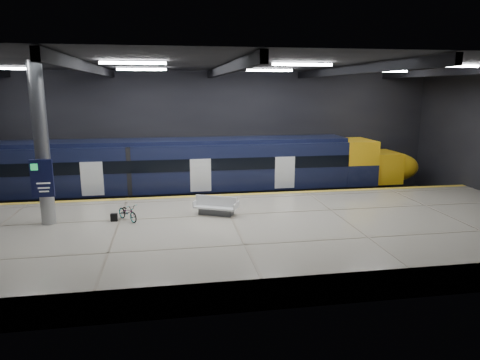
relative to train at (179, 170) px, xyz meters
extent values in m
plane|color=black|center=(2.17, -5.50, -2.06)|extent=(30.00, 30.00, 0.00)
cube|color=black|center=(2.17, 2.50, 1.94)|extent=(30.00, 0.10, 8.00)
cube|color=black|center=(2.17, -13.50, 1.94)|extent=(30.00, 0.10, 8.00)
cube|color=black|center=(2.17, -5.50, 5.94)|extent=(30.00, 16.00, 0.10)
cube|color=black|center=(-3.83, -5.50, 5.69)|extent=(0.25, 16.00, 0.40)
cube|color=black|center=(2.17, -5.50, 5.69)|extent=(0.25, 16.00, 0.40)
cube|color=black|center=(8.17, -5.50, 5.69)|extent=(0.25, 16.00, 0.40)
cube|color=black|center=(14.17, -5.50, 5.69)|extent=(0.25, 16.00, 0.40)
cube|color=white|center=(-1.83, -7.50, 5.82)|extent=(2.60, 0.18, 0.10)
cube|color=white|center=(5.17, -7.50, 5.82)|extent=(2.60, 0.18, 0.10)
cube|color=white|center=(12.17, -7.50, 5.82)|extent=(2.60, 0.18, 0.10)
cube|color=white|center=(-8.83, -1.50, 5.82)|extent=(2.60, 0.18, 0.10)
cube|color=white|center=(-1.83, -1.50, 5.82)|extent=(2.60, 0.18, 0.10)
cube|color=white|center=(5.17, -1.50, 5.82)|extent=(2.60, 0.18, 0.10)
cube|color=white|center=(12.17, -1.50, 5.82)|extent=(2.60, 0.18, 0.10)
cube|color=#B7AC9B|center=(2.17, -8.00, -1.51)|extent=(30.00, 11.00, 1.10)
cube|color=yellow|center=(2.17, -2.75, -0.95)|extent=(30.00, 0.40, 0.01)
cube|color=gray|center=(2.17, -0.72, -1.98)|extent=(30.00, 0.08, 0.16)
cube|color=gray|center=(2.17, 0.72, -1.98)|extent=(30.00, 0.08, 0.16)
cube|color=black|center=(-1.80, 0.00, -1.51)|extent=(24.00, 2.58, 0.80)
cube|color=black|center=(-1.80, 0.00, 0.27)|extent=(24.00, 2.80, 2.75)
cube|color=black|center=(-1.80, 0.00, 1.76)|extent=(24.00, 2.30, 0.24)
cube|color=black|center=(-1.80, -1.41, 0.54)|extent=(24.00, 0.04, 0.70)
cube|color=white|center=(1.20, -1.41, -0.06)|extent=(1.20, 0.05, 1.90)
cube|color=yellow|center=(11.20, 0.00, 0.27)|extent=(2.00, 2.80, 2.75)
ellipsoid|color=yellow|center=(13.80, 0.00, -0.21)|extent=(3.60, 2.52, 1.90)
cube|color=black|center=(11.50, 0.00, 0.44)|extent=(1.60, 2.38, 0.80)
cube|color=#595B60|center=(1.54, -6.38, -0.81)|extent=(1.64, 1.12, 0.30)
cube|color=white|center=(1.54, -6.38, -0.58)|extent=(2.15, 1.60, 0.08)
cube|color=white|center=(1.54, -6.38, -0.31)|extent=(1.83, 0.91, 0.49)
cube|color=white|center=(0.64, -5.96, -0.46)|extent=(0.41, 0.79, 0.30)
cube|color=white|center=(2.43, -6.80, -0.46)|extent=(0.41, 0.79, 0.30)
imported|color=#99999E|center=(-2.45, -6.64, -0.58)|extent=(1.26, 1.49, 0.77)
cube|color=black|center=(-3.05, -6.64, -0.78)|extent=(0.31, 0.19, 0.35)
cylinder|color=#9EA0A5|center=(-5.83, -6.50, 2.49)|extent=(0.60, 0.60, 6.90)
cube|color=#0F1237|center=(-5.83, -6.92, 1.14)|extent=(0.90, 0.12, 1.60)
camera|label=1|loc=(-0.53, -25.55, 4.81)|focal=32.00mm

